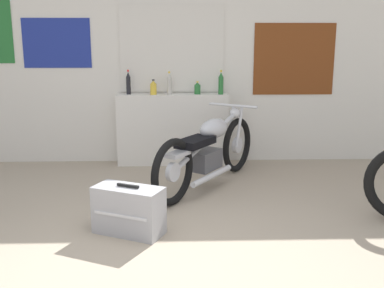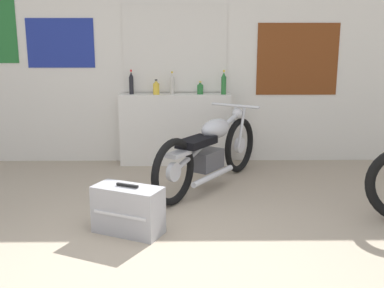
# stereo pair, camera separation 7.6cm
# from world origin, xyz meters

# --- Properties ---
(ground_plane) EXTENTS (24.00, 24.00, 0.00)m
(ground_plane) POSITION_xyz_m (0.00, 0.00, 0.00)
(ground_plane) COLOR gray
(wall_back) EXTENTS (10.00, 0.07, 2.80)m
(wall_back) POSITION_xyz_m (0.00, 3.10, 1.40)
(wall_back) COLOR silver
(wall_back) RESTS_ON ground_plane
(sill_counter) EXTENTS (1.45, 0.28, 0.94)m
(sill_counter) POSITION_xyz_m (0.14, 2.92, 0.47)
(sill_counter) COLOR silver
(sill_counter) RESTS_ON ground_plane
(bottle_leftmost) EXTENTS (0.06, 0.06, 0.32)m
(bottle_leftmost) POSITION_xyz_m (-0.43, 2.94, 1.08)
(bottle_leftmost) COLOR black
(bottle_leftmost) RESTS_ON sill_counter
(bottle_left_center) EXTENTS (0.08, 0.08, 0.20)m
(bottle_left_center) POSITION_xyz_m (-0.10, 2.89, 1.02)
(bottle_left_center) COLOR gold
(bottle_left_center) RESTS_ON sill_counter
(bottle_center) EXTENTS (0.06, 0.06, 0.30)m
(bottle_center) POSITION_xyz_m (0.10, 2.92, 1.07)
(bottle_center) COLOR #B7B2A8
(bottle_center) RESTS_ON sill_counter
(bottle_right_center) EXTENTS (0.08, 0.08, 0.17)m
(bottle_right_center) POSITION_xyz_m (0.47, 2.93, 1.01)
(bottle_right_center) COLOR #23662D
(bottle_right_center) RESTS_ON sill_counter
(bottle_rightmost) EXTENTS (0.07, 0.07, 0.31)m
(bottle_rightmost) POSITION_xyz_m (0.78, 2.89, 1.08)
(bottle_rightmost) COLOR #23662D
(bottle_rightmost) RESTS_ON sill_counter
(motorcycle_silver) EXTENTS (1.24, 1.79, 0.87)m
(motorcycle_silver) POSITION_xyz_m (0.56, 1.93, 0.43)
(motorcycle_silver) COLOR black
(motorcycle_silver) RESTS_ON ground_plane
(hard_case_silver) EXTENTS (0.65, 0.49, 0.44)m
(hard_case_silver) POSITION_xyz_m (-0.21, 0.66, 0.21)
(hard_case_silver) COLOR #9E9EA3
(hard_case_silver) RESTS_ON ground_plane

